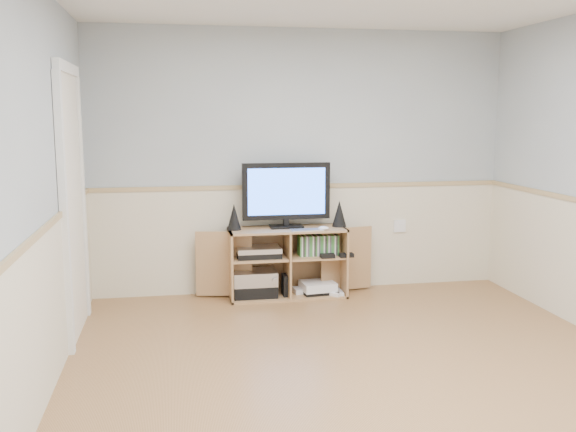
% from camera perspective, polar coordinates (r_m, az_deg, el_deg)
% --- Properties ---
extents(room, '(4.04, 4.54, 2.54)m').
position_cam_1_polar(room, '(4.09, 6.28, 2.16)').
color(room, '#A67A4A').
rests_on(room, ground).
extents(media_cabinet, '(1.70, 0.41, 0.65)m').
position_cam_1_polar(media_cabinet, '(6.09, -0.16, -3.99)').
color(media_cabinet, tan).
rests_on(media_cabinet, floor).
extents(monitor, '(0.83, 0.18, 0.61)m').
position_cam_1_polar(monitor, '(5.97, -0.15, 2.06)').
color(monitor, black).
rests_on(monitor, media_cabinet).
extents(speaker_left, '(0.13, 0.13, 0.24)m').
position_cam_1_polar(speaker_left, '(5.91, -4.82, -0.08)').
color(speaker_left, black).
rests_on(speaker_left, media_cabinet).
extents(speaker_right, '(0.14, 0.14, 0.25)m').
position_cam_1_polar(speaker_right, '(6.08, 4.58, 0.23)').
color(speaker_right, black).
rests_on(speaker_right, media_cabinet).
extents(keyboard, '(0.30, 0.14, 0.01)m').
position_cam_1_polar(keyboard, '(5.87, 1.69, -1.24)').
color(keyboard, silver).
rests_on(keyboard, media_cabinet).
extents(mouse, '(0.11, 0.09, 0.04)m').
position_cam_1_polar(mouse, '(5.90, 3.18, -1.08)').
color(mouse, white).
rests_on(mouse, media_cabinet).
extents(av_components, '(0.50, 0.30, 0.47)m').
position_cam_1_polar(av_components, '(6.02, -2.84, -5.26)').
color(av_components, black).
rests_on(av_components, media_cabinet).
extents(game_consoles, '(0.46, 0.30, 0.11)m').
position_cam_1_polar(game_consoles, '(6.15, 2.55, -6.38)').
color(game_consoles, white).
rests_on(game_consoles, media_cabinet).
extents(game_cases, '(0.38, 0.13, 0.19)m').
position_cam_1_polar(game_cases, '(6.04, 2.70, -2.60)').
color(game_cases, '#3F8C3F').
rests_on(game_cases, media_cabinet).
extents(wall_outlet, '(0.12, 0.03, 0.12)m').
position_cam_1_polar(wall_outlet, '(6.49, 9.88, -0.88)').
color(wall_outlet, white).
rests_on(wall_outlet, wall_back).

